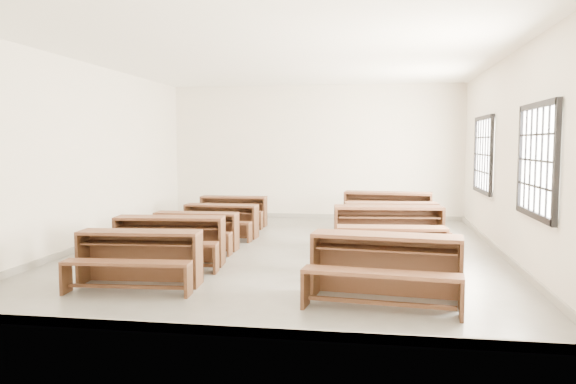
% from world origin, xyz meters
% --- Properties ---
extents(room, '(8.50, 8.50, 3.20)m').
position_xyz_m(room, '(0.09, 0.00, 2.14)').
color(room, gray).
rests_on(room, ground).
extents(desk_set_0, '(1.61, 0.91, 0.70)m').
position_xyz_m(desk_set_0, '(-1.52, -2.60, 0.41)').
color(desk_set_0, brown).
rests_on(desk_set_0, ground).
extents(desk_set_1, '(1.69, 0.99, 0.73)m').
position_xyz_m(desk_set_1, '(-1.58, -1.38, 0.42)').
color(desk_set_1, brown).
rests_on(desk_set_1, ground).
extents(desk_set_2, '(1.43, 0.75, 0.64)m').
position_xyz_m(desk_set_2, '(-1.57, -0.17, 0.37)').
color(desk_set_2, brown).
rests_on(desk_set_2, ground).
extents(desk_set_3, '(1.45, 0.81, 0.64)m').
position_xyz_m(desk_set_3, '(-1.49, 1.12, 0.37)').
color(desk_set_3, brown).
rests_on(desk_set_3, ground).
extents(desk_set_4, '(1.45, 0.77, 0.65)m').
position_xyz_m(desk_set_4, '(-1.63, 2.64, 0.38)').
color(desk_set_4, brown).
rests_on(desk_set_4, ground).
extents(desk_set_5, '(1.80, 1.07, 0.77)m').
position_xyz_m(desk_set_5, '(1.58, -2.81, 0.45)').
color(desk_set_5, brown).
rests_on(desk_set_5, ground).
extents(desk_set_6, '(1.55, 0.89, 0.67)m').
position_xyz_m(desk_set_6, '(1.68, -1.53, 0.39)').
color(desk_set_6, brown).
rests_on(desk_set_6, ground).
extents(desk_set_7, '(1.85, 1.10, 0.79)m').
position_xyz_m(desk_set_7, '(1.67, -0.04, 0.46)').
color(desk_set_7, brown).
rests_on(desk_set_7, ground).
extents(desk_set_8, '(1.74, 1.04, 0.75)m').
position_xyz_m(desk_set_8, '(1.74, 0.96, 0.43)').
color(desk_set_8, brown).
rests_on(desk_set_8, ground).
extents(desk_set_9, '(1.87, 1.10, 0.81)m').
position_xyz_m(desk_set_9, '(1.70, 2.47, 0.47)').
color(desk_set_9, brown).
rests_on(desk_set_9, ground).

